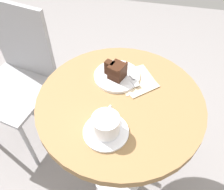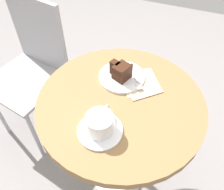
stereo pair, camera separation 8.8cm
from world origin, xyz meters
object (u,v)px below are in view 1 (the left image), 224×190
(saucer, at_px, (106,132))
(fork, at_px, (131,77))
(napkin, at_px, (136,81))
(coffee_cup, at_px, (106,124))
(cake_plate, at_px, (117,76))
(cafe_chair, at_px, (19,71))
(cake_slice, at_px, (116,71))
(teaspoon, at_px, (95,122))

(saucer, relative_size, fork, 1.19)
(napkin, bearing_deg, coffee_cup, 166.20)
(coffee_cup, distance_m, cake_plate, 0.28)
(napkin, distance_m, cafe_chair, 0.69)
(cake_slice, bearing_deg, teaspoon, 174.08)
(coffee_cup, distance_m, napkin, 0.28)
(cake_plate, distance_m, fork, 0.06)
(saucer, bearing_deg, cake_slice, 4.15)
(fork, height_order, napkin, fork)
(coffee_cup, relative_size, cafe_chair, 0.15)
(coffee_cup, relative_size, cake_plate, 0.66)
(napkin, bearing_deg, cake_plate, 85.74)
(cake_plate, relative_size, cafe_chair, 0.22)
(saucer, xyz_separation_m, napkin, (0.27, -0.07, -0.00))
(napkin, bearing_deg, saucer, 166.38)
(saucer, relative_size, cake_slice, 1.64)
(saucer, bearing_deg, coffee_cup, 0.01)
(saucer, relative_size, cafe_chair, 0.18)
(fork, relative_size, cafe_chair, 0.15)
(cake_plate, bearing_deg, fork, -92.87)
(cake_slice, relative_size, napkin, 0.46)
(coffee_cup, xyz_separation_m, cafe_chair, (0.39, 0.59, -0.23))
(saucer, xyz_separation_m, coffee_cup, (0.00, 0.00, 0.04))
(saucer, height_order, cafe_chair, cafe_chair)
(coffee_cup, bearing_deg, teaspoon, 60.96)
(cake_plate, bearing_deg, saucer, -176.32)
(coffee_cup, xyz_separation_m, cake_plate, (0.28, 0.02, -0.04))
(fork, distance_m, napkin, 0.03)
(saucer, bearing_deg, napkin, -13.62)
(cake_slice, bearing_deg, cafe_chair, 77.39)
(saucer, height_order, teaspoon, teaspoon)
(cake_plate, height_order, fork, fork)
(cake_plate, height_order, napkin, cake_plate)
(cafe_chair, bearing_deg, coffee_cup, -21.77)
(saucer, height_order, cake_plate, cake_plate)
(saucer, bearing_deg, teaspoon, 57.56)
(coffee_cup, xyz_separation_m, napkin, (0.27, -0.07, -0.04))
(saucer, relative_size, teaspoon, 1.54)
(saucer, height_order, cake_slice, cake_slice)
(teaspoon, relative_size, fork, 0.77)
(coffee_cup, height_order, napkin, coffee_cup)
(teaspoon, bearing_deg, napkin, -17.13)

